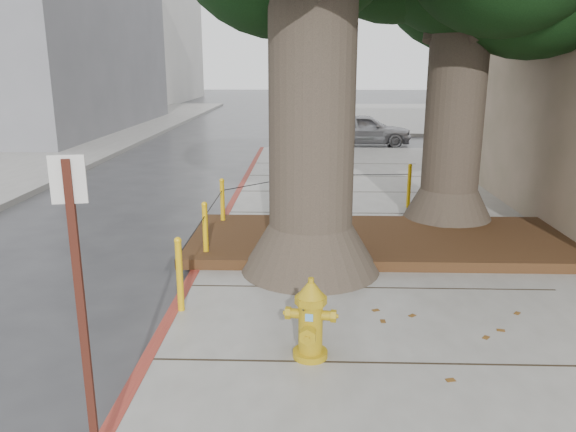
% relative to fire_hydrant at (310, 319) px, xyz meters
% --- Properties ---
extents(ground, '(140.00, 140.00, 0.00)m').
position_rel_fire_hydrant_xyz_m(ground, '(0.32, -0.10, -0.57)').
color(ground, '#28282B').
rests_on(ground, ground).
extents(sidewalk_far, '(16.00, 20.00, 0.15)m').
position_rel_fire_hydrant_xyz_m(sidewalk_far, '(6.32, 29.90, -0.50)').
color(sidewalk_far, slate).
rests_on(sidewalk_far, ground).
extents(curb_red, '(0.14, 26.00, 0.16)m').
position_rel_fire_hydrant_xyz_m(curb_red, '(-1.68, 2.40, -0.50)').
color(curb_red, maroon).
rests_on(curb_red, ground).
extents(planter_bed, '(6.40, 2.60, 0.16)m').
position_rel_fire_hydrant_xyz_m(planter_bed, '(1.22, 3.80, -0.34)').
color(planter_bed, black).
rests_on(planter_bed, sidewalk_main).
extents(building_far_white, '(12.00, 18.00, 15.00)m').
position_rel_fire_hydrant_xyz_m(building_far_white, '(-16.68, 44.90, 6.93)').
color(building_far_white, silver).
rests_on(building_far_white, ground).
extents(bollard_ring, '(3.79, 5.39, 0.95)m').
position_rel_fire_hydrant_xyz_m(bollard_ring, '(-0.55, 4.28, 0.09)').
color(bollard_ring, '#E4AC0C').
rests_on(bollard_ring, sidewalk_main).
extents(fire_hydrant, '(0.46, 0.43, 0.87)m').
position_rel_fire_hydrant_xyz_m(fire_hydrant, '(0.00, 0.00, 0.00)').
color(fire_hydrant, '#B69112').
rests_on(fire_hydrant, sidewalk_main).
extents(signpost, '(0.23, 0.07, 2.36)m').
position_rel_fire_hydrant_xyz_m(signpost, '(-1.63, -1.65, 0.91)').
color(signpost, '#471911').
rests_on(signpost, sidewalk_main).
extents(car_silver, '(3.76, 1.71, 1.25)m').
position_rel_fire_hydrant_xyz_m(car_silver, '(2.24, 17.17, 0.05)').
color(car_silver, '#A9A8AD').
rests_on(car_silver, ground).
extents(car_red, '(3.77, 1.62, 1.21)m').
position_rel_fire_hydrant_xyz_m(car_red, '(10.07, 17.58, 0.03)').
color(car_red, maroon).
rests_on(car_red, ground).
extents(car_dark, '(2.42, 4.76, 1.32)m').
position_rel_fire_hydrant_xyz_m(car_dark, '(-12.32, 19.23, 0.09)').
color(car_dark, black).
rests_on(car_dark, ground).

